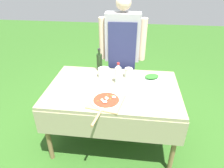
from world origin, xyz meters
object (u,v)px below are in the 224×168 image
object	(u,v)px
person_cook	(122,49)
oil_bottle	(99,62)
herb_container	(152,77)
prep_table	(113,94)
mixing_tub	(104,73)
pizza_on_peel	(106,102)
water_bottle	(118,74)
sauce_jar	(129,73)

from	to	relation	value
person_cook	oil_bottle	size ratio (longest dim) A/B	5.66
person_cook	oil_bottle	world-z (taller)	person_cook
person_cook	herb_container	distance (m)	0.58
prep_table	oil_bottle	xyz separation A→B (m)	(-0.22, 0.41, 0.20)
person_cook	mixing_tub	bearing A→B (deg)	64.74
herb_container	mixing_tub	world-z (taller)	mixing_tub
prep_table	pizza_on_peel	size ratio (longest dim) A/B	2.64
prep_table	person_cook	distance (m)	0.71
herb_container	prep_table	bearing A→B (deg)	-149.67
water_bottle	person_cook	bearing A→B (deg)	89.70
oil_bottle	mixing_tub	world-z (taller)	oil_bottle
mixing_tub	sauce_jar	size ratio (longest dim) A/B	1.19
prep_table	herb_container	size ratio (longest dim) A/B	6.19
herb_container	sauce_jar	bearing A→B (deg)	179.19
mixing_tub	prep_table	bearing A→B (deg)	-58.05
oil_bottle	mixing_tub	distance (m)	0.21
prep_table	pizza_on_peel	distance (m)	0.32
water_bottle	pizza_on_peel	bearing A→B (deg)	-101.31
pizza_on_peel	person_cook	bearing A→B (deg)	95.78
oil_bottle	herb_container	bearing A→B (deg)	-13.36
herb_container	sauce_jar	world-z (taller)	sauce_jar
sauce_jar	oil_bottle	bearing A→B (deg)	158.15
oil_bottle	sauce_jar	distance (m)	0.41
person_cook	sauce_jar	distance (m)	0.44
pizza_on_peel	mixing_tub	size ratio (longest dim) A/B	4.03
sauce_jar	person_cook	bearing A→B (deg)	105.46
prep_table	water_bottle	world-z (taller)	water_bottle
mixing_tub	sauce_jar	xyz separation A→B (m)	(0.29, 0.03, -0.01)
prep_table	mixing_tub	size ratio (longest dim) A/B	10.62
oil_bottle	sauce_jar	bearing A→B (deg)	-21.85
herb_container	mixing_tub	bearing A→B (deg)	-177.26
prep_table	sauce_jar	xyz separation A→B (m)	(0.15, 0.25, 0.14)
water_bottle	herb_container	xyz separation A→B (m)	(0.39, 0.15, -0.09)
prep_table	pizza_on_peel	world-z (taller)	pizza_on_peel
water_bottle	oil_bottle	bearing A→B (deg)	131.32
prep_table	oil_bottle	distance (m)	0.51
person_cook	oil_bottle	xyz separation A→B (m)	(-0.27, -0.24, -0.09)
pizza_on_peel	sauce_jar	world-z (taller)	sauce_jar
herb_container	mixing_tub	distance (m)	0.57
person_cook	oil_bottle	distance (m)	0.37
prep_table	oil_bottle	bearing A→B (deg)	118.87
prep_table	mixing_tub	distance (m)	0.30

